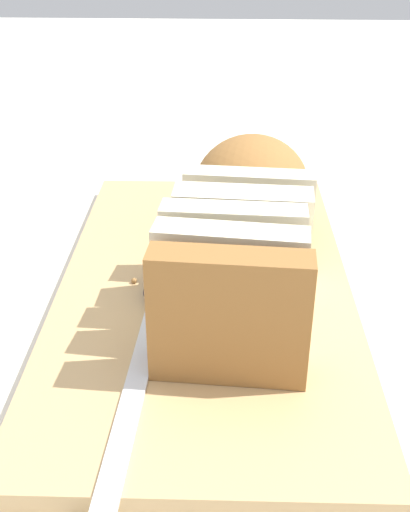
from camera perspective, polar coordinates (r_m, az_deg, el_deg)
ground_plane at (r=0.59m, az=-0.00°, el=-4.14°), size 3.00×3.00×0.00m
cutting_board at (r=0.58m, az=-0.00°, el=-3.37°), size 0.47×0.27×0.02m
bread_loaf at (r=0.58m, az=3.62°, el=3.19°), size 0.33×0.15×0.10m
bread_knife at (r=0.54m, az=-4.58°, el=-4.32°), size 0.28×0.03×0.02m
crumb_near_knife at (r=0.58m, az=-6.47°, el=-2.38°), size 0.01×0.01×0.01m
crumb_near_loaf at (r=0.57m, az=3.67°, el=-2.71°), size 0.00×0.00×0.00m
crumb_stray_left at (r=0.61m, az=3.92°, el=-0.28°), size 0.00×0.00×0.00m
crumb_stray_right at (r=0.62m, az=4.38°, el=0.13°), size 0.00×0.00×0.00m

